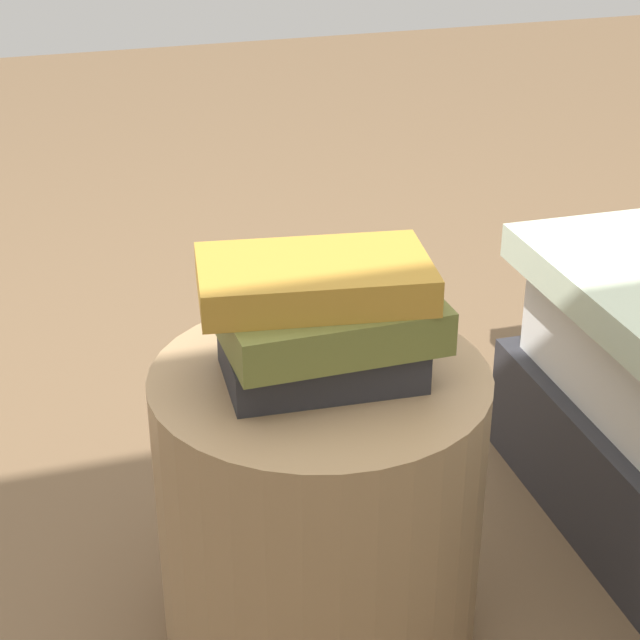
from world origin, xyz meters
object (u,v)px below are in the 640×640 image
book_charcoal (323,358)px  book_olive (327,316)px  book_ochre (314,279)px  side_table (320,505)px

book_charcoal → book_olive: 0.06m
book_charcoal → book_ochre: 0.11m
book_olive → book_ochre: bearing=-16.7°
side_table → book_ochre: size_ratio=1.56×
side_table → book_charcoal: bearing=118.1°
book_olive → book_ochre: book_ochre is taller
side_table → book_ochre: bearing=-41.2°
side_table → book_ochre: 0.36m
side_table → book_charcoal: size_ratio=1.83×
book_olive → book_ochre: 0.06m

